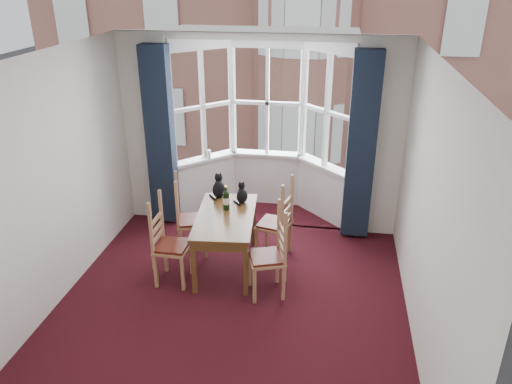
% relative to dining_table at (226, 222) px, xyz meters
% --- Properties ---
extents(floor, '(4.50, 4.50, 0.00)m').
position_rel_dining_table_xyz_m(floor, '(0.23, -0.97, -0.64)').
color(floor, black).
rests_on(floor, ground).
extents(ceiling, '(4.50, 4.50, 0.00)m').
position_rel_dining_table_xyz_m(ceiling, '(0.23, -0.97, 2.16)').
color(ceiling, white).
rests_on(ceiling, floor).
extents(wall_left, '(0.00, 4.50, 4.50)m').
position_rel_dining_table_xyz_m(wall_left, '(-1.77, -0.97, 0.76)').
color(wall_left, silver).
rests_on(wall_left, floor).
extents(wall_right, '(0.00, 4.50, 4.50)m').
position_rel_dining_table_xyz_m(wall_right, '(2.23, -0.97, 0.76)').
color(wall_right, silver).
rests_on(wall_right, floor).
extents(wall_near, '(4.00, 0.00, 4.00)m').
position_rel_dining_table_xyz_m(wall_near, '(0.23, -3.22, 0.76)').
color(wall_near, silver).
rests_on(wall_near, floor).
extents(wall_back_pier_left, '(0.70, 0.12, 2.80)m').
position_rel_dining_table_xyz_m(wall_back_pier_left, '(-1.42, 1.28, 0.76)').
color(wall_back_pier_left, silver).
rests_on(wall_back_pier_left, floor).
extents(wall_back_pier_right, '(0.70, 0.12, 2.80)m').
position_rel_dining_table_xyz_m(wall_back_pier_right, '(1.88, 1.28, 0.76)').
color(wall_back_pier_right, silver).
rests_on(wall_back_pier_right, floor).
extents(bay_window, '(2.76, 0.94, 2.80)m').
position_rel_dining_table_xyz_m(bay_window, '(0.23, 1.79, 0.76)').
color(bay_window, white).
rests_on(bay_window, floor).
extents(curtain_left, '(0.38, 0.22, 2.60)m').
position_rel_dining_table_xyz_m(curtain_left, '(-1.19, 1.10, 0.71)').
color(curtain_left, '#162133').
rests_on(curtain_left, floor).
extents(curtain_right, '(0.38, 0.22, 2.60)m').
position_rel_dining_table_xyz_m(curtain_right, '(1.65, 1.10, 0.71)').
color(curtain_right, '#162133').
rests_on(curtain_right, floor).
extents(dining_table, '(0.83, 1.39, 0.74)m').
position_rel_dining_table_xyz_m(dining_table, '(0.00, 0.00, 0.00)').
color(dining_table, brown).
rests_on(dining_table, floor).
extents(chair_left_near, '(0.40, 0.42, 0.92)m').
position_rel_dining_table_xyz_m(chair_left_near, '(-0.66, -0.43, -0.17)').
color(chair_left_near, '#A97952').
rests_on(chair_left_near, floor).
extents(chair_left_far, '(0.51, 0.52, 0.92)m').
position_rel_dining_table_xyz_m(chair_left_far, '(-0.61, 0.24, -0.17)').
color(chair_left_far, '#A97952').
rests_on(chair_left_far, floor).
extents(chair_right_near, '(0.51, 0.53, 0.92)m').
position_rel_dining_table_xyz_m(chair_right_near, '(0.68, -0.46, -0.17)').
color(chair_right_near, '#A97952').
rests_on(chair_right_near, floor).
extents(chair_right_far, '(0.49, 0.50, 0.92)m').
position_rel_dining_table_xyz_m(chair_right_far, '(0.66, 0.34, -0.17)').
color(chair_right_far, '#A97952').
rests_on(chair_right_far, floor).
extents(cat_left, '(0.22, 0.27, 0.33)m').
position_rel_dining_table_xyz_m(cat_left, '(-0.21, 0.53, 0.22)').
color(cat_left, black).
rests_on(cat_left, dining_table).
extents(cat_right, '(0.19, 0.23, 0.28)m').
position_rel_dining_table_xyz_m(cat_right, '(0.14, 0.41, 0.21)').
color(cat_right, black).
rests_on(cat_right, dining_table).
extents(wine_bottle, '(0.08, 0.08, 0.33)m').
position_rel_dining_table_xyz_m(wine_bottle, '(-0.02, 0.17, 0.24)').
color(wine_bottle, black).
rests_on(wine_bottle, dining_table).
extents(candle_tall, '(0.06, 0.06, 0.13)m').
position_rel_dining_table_xyz_m(candle_tall, '(-0.62, 1.63, 0.29)').
color(candle_tall, white).
rests_on(candle_tall, bay_window).
extents(street, '(80.00, 80.00, 0.00)m').
position_rel_dining_table_xyz_m(street, '(0.23, 31.28, -6.64)').
color(street, '#333335').
rests_on(street, ground).
extents(tenement_building, '(18.40, 7.80, 15.20)m').
position_rel_dining_table_xyz_m(tenement_building, '(0.23, 13.05, 0.95)').
color(tenement_building, '#9E6151').
rests_on(tenement_building, street).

